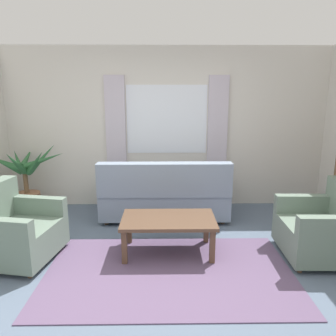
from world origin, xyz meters
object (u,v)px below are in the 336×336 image
object	(u,v)px
armchair_right	(324,228)
coffee_table	(168,223)
armchair_left	(13,230)
couch	(165,195)
potted_plant	(27,184)

from	to	relation	value
armchair_right	coffee_table	world-z (taller)	armchair_right
armchair_left	coffee_table	bearing A→B (deg)	-75.99
couch	armchair_left	distance (m)	2.11
armchair_left	armchair_right	world-z (taller)	same
armchair_left	armchair_right	distance (m)	3.57
couch	coffee_table	xyz separation A→B (m)	(0.04, -1.10, 0.01)
couch	armchair_right	xyz separation A→B (m)	(1.84, -1.23, -0.01)
potted_plant	armchair_right	bearing A→B (deg)	-20.02
couch	armchair_left	bearing A→B (deg)	35.14
armchair_left	armchair_right	bearing A→B (deg)	-80.01
couch	armchair_right	size ratio (longest dim) A/B	2.16
couch	potted_plant	xyz separation A→B (m)	(-2.15, 0.23, 0.12)
armchair_right	potted_plant	world-z (taller)	potted_plant
armchair_right	couch	bearing A→B (deg)	-122.40
armchair_left	armchair_right	size ratio (longest dim) A/B	1.10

